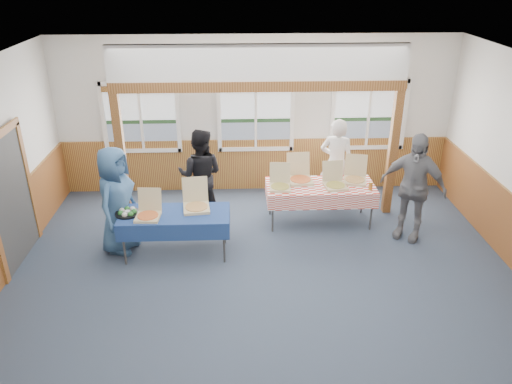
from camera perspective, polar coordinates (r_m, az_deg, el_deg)
The scene contains 26 objects.
floor at distance 7.74m, azimuth 1.02°, elevation -10.40°, with size 8.00×8.00×0.00m, color #26333E.
ceiling at distance 6.42m, azimuth 1.25°, elevation 13.48°, with size 8.00×8.00×0.00m, color white.
wall_back at distance 10.20m, azimuth -0.04°, elevation 8.70°, with size 8.00×8.00×0.00m, color silver.
wall_front at distance 4.04m, azimuth 4.25°, elevation -20.95°, with size 8.00×8.00×0.00m, color silver.
wainscot_back at distance 10.53m, azimuth -0.04°, elevation 3.18°, with size 7.98×0.05×1.10m, color brown.
cased_opening at distance 8.73m, azimuth -26.24°, elevation -0.87°, with size 0.06×1.30×2.10m, color #333333.
window_left at distance 10.31m, azimuth -13.06°, elevation 8.69°, with size 1.56×0.10×1.46m.
window_mid at distance 10.14m, azimuth -0.03°, elevation 9.06°, with size 1.56×0.10×1.46m.
window_right at distance 10.49m, azimuth 12.79°, elevation 8.99°, with size 1.56×0.10×1.46m.
post_left at distance 9.43m, azimuth -15.14°, elevation 3.81°, with size 0.15×0.15×2.40m, color #5D3414.
post_right at distance 9.63m, azimuth 15.33°, elevation 4.25°, with size 0.15×0.15×2.40m, color #5D3414.
cross_beam at distance 8.82m, azimuth 0.28°, elevation 12.02°, with size 5.15×0.18×0.18m, color #5D3414.
table_left at distance 8.20m, azimuth -9.28°, elevation -2.78°, with size 1.79×0.82×0.76m.
table_right at distance 9.16m, azimuth 7.36°, elevation 0.50°, with size 2.05×1.08×0.76m.
pizza_box_a at distance 8.11m, azimuth -12.21°, elevation -2.40°, with size 0.40×0.48×0.41m.
pizza_box_b at distance 8.25m, azimuth -6.85°, elevation -1.44°, with size 0.48×0.56×0.46m.
pizza_box_c at distance 8.93m, azimuth 2.77°, elevation 0.84°, with size 0.40×0.48×0.41m.
pizza_box_d at distance 9.24m, azimuth 5.06°, elevation 1.66°, with size 0.47×0.56×0.47m.
pizza_box_e at distance 9.09m, azimuth 9.01°, elevation 1.00°, with size 0.43×0.50×0.42m.
pizza_box_f at distance 9.37m, azimuth 11.25°, elevation 1.60°, with size 0.51×0.57×0.44m.
veggie_tray at distance 8.29m, azimuth -14.48°, elevation -2.28°, with size 0.40×0.40×0.09m.
drink_glass at distance 9.07m, azimuth 12.96°, elevation 0.67°, with size 0.07×0.07×0.15m, color #9C5E1A.
woman_white at distance 9.83m, azimuth 9.17°, elevation 3.31°, with size 0.65×0.42×1.77m, color silver.
woman_black at distance 9.22m, azimuth -6.36°, elevation 1.92°, with size 0.85×0.67×1.76m, color black.
man_blue at distance 8.45m, azimuth -15.66°, elevation -0.91°, with size 0.89×0.58×1.83m, color #32557E.
person_grey at distance 8.90m, azimuth 17.47°, elevation 0.55°, with size 1.13×0.47×1.92m, color slate.
Camera 1 is at (-0.39, -6.27, 4.51)m, focal length 35.00 mm.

